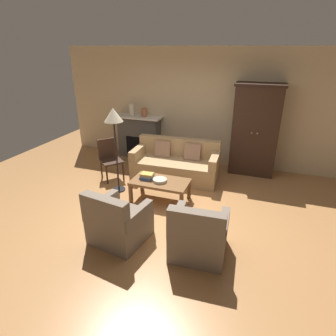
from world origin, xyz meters
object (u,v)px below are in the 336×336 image
at_px(book_stack, 147,176).
at_px(floor_lamp, 114,120).
at_px(fruit_bowl, 160,180).
at_px(mantel_vase_terracotta, 144,112).
at_px(armchair_near_right, 199,236).
at_px(couch, 176,165).
at_px(fireplace, 139,136).
at_px(armoire, 255,130).
at_px(coffee_table, 160,183).
at_px(side_chair_wooden, 110,156).
at_px(armchair_near_left, 118,223).
at_px(mantel_vase_cream, 132,110).

distance_m(book_stack, floor_lamp, 1.24).
height_order(fruit_bowl, mantel_vase_terracotta, mantel_vase_terracotta).
xyz_separation_m(book_stack, armchair_near_right, (1.35, -1.27, -0.16)).
bearing_deg(fruit_bowl, couch, 92.41).
bearing_deg(fireplace, armoire, -1.51).
xyz_separation_m(coffee_table, side_chair_wooden, (-1.44, 0.60, 0.15)).
relative_size(armoire, fruit_bowl, 7.67).
relative_size(armoire, coffee_table, 1.88).
height_order(couch, mantel_vase_terracotta, mantel_vase_terracotta).
xyz_separation_m(fireplace, side_chair_wooden, (-0.05, -1.46, -0.06)).
height_order(couch, book_stack, couch).
relative_size(coffee_table, floor_lamp, 0.64).
bearing_deg(armchair_near_left, couch, 87.24).
bearing_deg(armoire, side_chair_wooden, -155.29).
relative_size(fireplace, side_chair_wooden, 1.40).
relative_size(couch, fruit_bowl, 7.25).
relative_size(fruit_bowl, mantel_vase_terracotta, 1.26).
bearing_deg(mantel_vase_terracotta, armchair_near_left, -72.92).
height_order(book_stack, mantel_vase_terracotta, mantel_vase_terracotta).
height_order(armoire, armchair_near_right, armoire).
bearing_deg(floor_lamp, couch, 46.82).
height_order(fruit_bowl, mantel_vase_cream, mantel_vase_cream).
bearing_deg(armchair_near_right, couch, 115.18).
distance_m(fireplace, armchair_near_right, 4.16).
distance_m(coffee_table, fruit_bowl, 0.09).
relative_size(armchair_near_right, side_chair_wooden, 0.98).
distance_m(armchair_near_left, armchair_near_right, 1.24).
bearing_deg(mantel_vase_terracotta, fruit_bowl, -59.61).
bearing_deg(fireplace, floor_lamp, -77.94).
bearing_deg(armoire, armchair_near_right, -98.47).
distance_m(fireplace, fruit_bowl, 2.52).
height_order(armchair_near_right, side_chair_wooden, side_chair_wooden).
bearing_deg(armoire, fireplace, 178.49).
relative_size(armoire, book_stack, 7.97).
bearing_deg(fireplace, fruit_bowl, -56.28).
relative_size(book_stack, armchair_near_right, 0.29).
xyz_separation_m(mantel_vase_cream, armchair_near_right, (2.64, -3.32, -0.95)).
xyz_separation_m(coffee_table, book_stack, (-0.28, -0.00, 0.11)).
xyz_separation_m(coffee_table, mantel_vase_terracotta, (-1.21, 2.05, 0.86)).
distance_m(fruit_bowl, mantel_vase_cream, 2.73).
distance_m(book_stack, side_chair_wooden, 1.32).
height_order(fireplace, coffee_table, fireplace).
height_order(book_stack, armchair_near_left, armchair_near_left).
relative_size(couch, armchair_near_left, 2.22).
height_order(armoire, coffee_table, armoire).
height_order(armchair_near_right, floor_lamp, floor_lamp).
height_order(mantel_vase_terracotta, side_chair_wooden, mantel_vase_terracotta).
height_order(couch, mantel_vase_cream, mantel_vase_cream).
relative_size(book_stack, floor_lamp, 0.15).
relative_size(coffee_table, armchair_near_right, 1.25).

